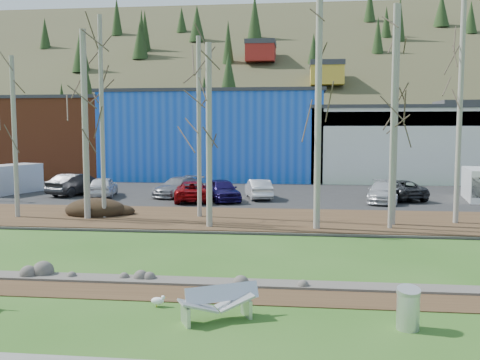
# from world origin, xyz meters

# --- Properties ---
(ground) EXTENTS (200.00, 200.00, 0.00)m
(ground) POSITION_xyz_m (0.00, 0.00, 0.00)
(ground) COLOR #275316
(ground) RESTS_ON ground
(dirt_strip) EXTENTS (80.00, 1.80, 0.03)m
(dirt_strip) POSITION_xyz_m (0.00, 2.10, 0.01)
(dirt_strip) COLOR #382616
(dirt_strip) RESTS_ON ground
(near_bank_rocks) EXTENTS (80.00, 0.80, 0.50)m
(near_bank_rocks) POSITION_xyz_m (0.00, 3.10, 0.00)
(near_bank_rocks) COLOR #47423D
(near_bank_rocks) RESTS_ON ground
(river) EXTENTS (80.00, 8.00, 0.90)m
(river) POSITION_xyz_m (0.00, 7.20, 0.00)
(river) COLOR black
(river) RESTS_ON ground
(far_bank_rocks) EXTENTS (80.00, 0.80, 0.46)m
(far_bank_rocks) POSITION_xyz_m (0.00, 11.30, 0.00)
(far_bank_rocks) COLOR #47423D
(far_bank_rocks) RESTS_ON ground
(far_bank) EXTENTS (80.00, 7.00, 0.15)m
(far_bank) POSITION_xyz_m (0.00, 14.50, 0.07)
(far_bank) COLOR #382616
(far_bank) RESTS_ON ground
(parking_lot) EXTENTS (80.00, 14.00, 0.14)m
(parking_lot) POSITION_xyz_m (0.00, 25.00, 0.07)
(parking_lot) COLOR black
(parking_lot) RESTS_ON ground
(building_brick) EXTENTS (16.32, 12.24, 7.80)m
(building_brick) POSITION_xyz_m (-24.00, 39.00, 3.91)
(building_brick) COLOR brown
(building_brick) RESTS_ON ground
(building_blue) EXTENTS (20.40, 12.24, 8.30)m
(building_blue) POSITION_xyz_m (-6.00, 39.00, 4.16)
(building_blue) COLOR blue
(building_blue) RESTS_ON ground
(building_white) EXTENTS (18.36, 12.24, 6.80)m
(building_white) POSITION_xyz_m (12.00, 38.98, 3.41)
(building_white) COLOR silver
(building_white) RESTS_ON ground
(hillside) EXTENTS (160.00, 72.00, 35.00)m
(hillside) POSITION_xyz_m (0.00, 84.00, 17.50)
(hillside) COLOR #383622
(hillside) RESTS_ON ground
(bench_damaged) EXTENTS (1.98, 1.44, 0.85)m
(bench_damaged) POSITION_xyz_m (0.09, 0.06, 0.43)
(bench_damaged) COLOR silver
(bench_damaged) RESTS_ON ground
(litter_bin) EXTENTS (0.56, 0.56, 0.93)m
(litter_bin) POSITION_xyz_m (4.69, -0.07, 0.46)
(litter_bin) COLOR silver
(litter_bin) RESTS_ON ground
(seagull) EXTENTS (0.42, 0.20, 0.31)m
(seagull) POSITION_xyz_m (-1.67, 0.84, 0.17)
(seagull) COLOR gold
(seagull) RESTS_ON ground
(dirt_mound) EXTENTS (3.32, 2.35, 0.65)m
(dirt_mound) POSITION_xyz_m (-8.90, 14.74, 0.48)
(dirt_mound) COLOR black
(dirt_mound) RESTS_ON far_bank
(birch_0) EXTENTS (0.24, 0.24, 8.37)m
(birch_0) POSITION_xyz_m (-12.72, 13.59, 4.34)
(birch_0) COLOR #A8A397
(birch_0) RESTS_ON far_bank
(birch_1) EXTENTS (0.23, 0.23, 10.39)m
(birch_1) POSITION_xyz_m (-8.10, 13.92, 5.35)
(birch_1) COLOR #A8A397
(birch_1) RESTS_ON far_bank
(birch_2) EXTENTS (0.32, 0.32, 9.61)m
(birch_2) POSITION_xyz_m (-8.86, 13.54, 4.96)
(birch_2) COLOR #A8A397
(birch_2) RESTS_ON far_bank
(birch_3) EXTENTS (0.28, 0.28, 8.59)m
(birch_3) POSITION_xyz_m (-2.17, 11.94, 4.44)
(birch_3) COLOR #A8A397
(birch_3) RESTS_ON far_bank
(birch_4) EXTENTS (0.23, 0.23, 9.38)m
(birch_4) POSITION_xyz_m (-3.18, 14.77, 4.84)
(birch_4) COLOR #A8A397
(birch_4) RESTS_ON far_bank
(birch_5) EXTENTS (0.20, 0.20, 10.25)m
(birch_5) POSITION_xyz_m (6.29, 12.49, 5.27)
(birch_5) COLOR #A8A397
(birch_5) RESTS_ON far_bank
(birch_6) EXTENTS (0.30, 0.30, 10.54)m
(birch_6) POSITION_xyz_m (2.88, 12.03, 5.42)
(birch_6) COLOR #A8A397
(birch_6) RESTS_ON far_bank
(birch_7) EXTENTS (0.29, 0.29, 10.43)m
(birch_7) POSITION_xyz_m (6.56, 13.51, 5.37)
(birch_7) COLOR #A8A397
(birch_7) RESTS_ON far_bank
(birch_8) EXTENTS (0.25, 0.25, 12.56)m
(birch_8) POSITION_xyz_m (9.75, 14.30, 6.43)
(birch_8) COLOR #A8A397
(birch_8) RESTS_ON far_bank
(car_0) EXTENTS (2.40, 4.30, 1.38)m
(car_0) POSITION_xyz_m (-11.33, 22.28, 0.83)
(car_0) COLOR silver
(car_0) RESTS_ON parking_lot
(car_1) EXTENTS (3.05, 4.85, 1.51)m
(car_1) POSITION_xyz_m (-13.48, 22.99, 0.89)
(car_1) COLOR black
(car_1) RESTS_ON parking_lot
(car_2) EXTENTS (2.94, 4.93, 1.28)m
(car_2) POSITION_xyz_m (-4.82, 20.78, 0.78)
(car_2) COLOR maroon
(car_2) RESTS_ON parking_lot
(car_3) EXTENTS (3.35, 4.86, 1.31)m
(car_3) POSITION_xyz_m (-6.24, 22.95, 0.79)
(car_3) COLOR gray
(car_3) RESTS_ON parking_lot
(car_4) EXTENTS (3.20, 4.48, 1.42)m
(car_4) POSITION_xyz_m (-2.89, 20.97, 0.85)
(car_4) COLOR #150E45
(car_4) RESTS_ON parking_lot
(car_5) EXTENTS (2.23, 4.10, 1.28)m
(car_5) POSITION_xyz_m (-0.66, 22.45, 0.78)
(car_5) COLOR silver
(car_5) RESTS_ON parking_lot
(car_6) EXTENTS (3.37, 5.03, 1.28)m
(car_6) POSITION_xyz_m (8.56, 23.07, 0.78)
(car_6) COLOR #2A2A2D
(car_6) RESTS_ON parking_lot
(car_7) EXTENTS (2.63, 4.75, 1.30)m
(car_7) POSITION_xyz_m (7.33, 21.57, 0.79)
(car_7) COLOR silver
(car_7) RESTS_ON parking_lot
(van_grey) EXTENTS (3.26, 5.05, 2.05)m
(van_grey) POSITION_xyz_m (-18.79, 23.13, 1.16)
(van_grey) COLOR silver
(van_grey) RESTS_ON parking_lot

